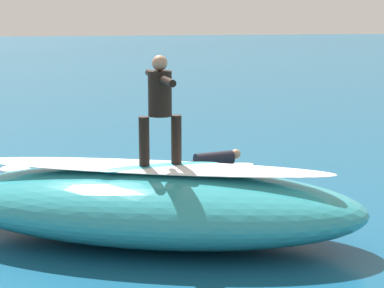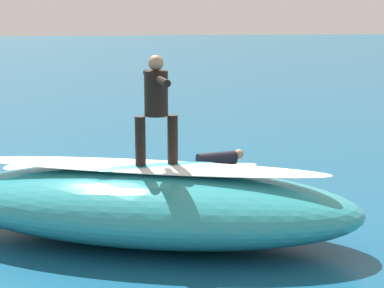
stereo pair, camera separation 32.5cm
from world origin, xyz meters
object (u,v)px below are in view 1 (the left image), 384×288
surfer_riding (160,102)px  surfer_paddling (208,160)px  surfboard_paddling (214,168)px  surfboard_riding (161,167)px

surfer_riding → surfer_paddling: bearing=-115.9°
surfer_riding → surfboard_paddling: 5.29m
surfboard_riding → surfer_riding: 1.02m
surfboard_paddling → surfer_paddling: bearing=180.0°
surfer_riding → surfboard_riding: bearing=171.6°
surfboard_riding → surfboard_paddling: (-1.56, -4.57, -1.14)m
surfboard_riding → surfboard_paddling: 4.97m
surfboard_riding → surfer_paddling: 4.85m
surfer_riding → surfer_paddling: 5.15m
surfer_riding → surfboard_paddling: surfer_riding is taller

